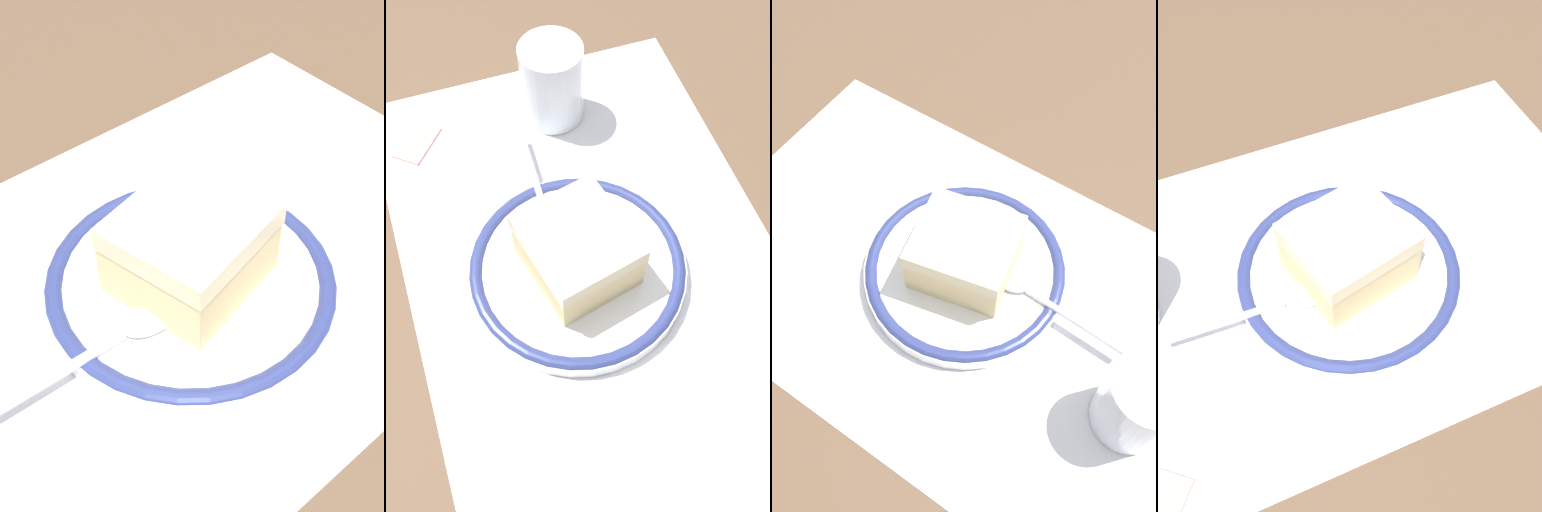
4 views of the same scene
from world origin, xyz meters
TOP-DOWN VIEW (x-y plane):
  - ground_plane at (0.00, 0.00)m, footprint 2.40×2.40m
  - placemat at (0.00, 0.00)m, footprint 0.51×0.33m
  - plate at (0.00, -0.02)m, footprint 0.19×0.19m
  - cake_slice at (0.00, -0.02)m, footprint 0.10×0.10m
  - spoon at (-0.06, -0.03)m, footprint 0.14×0.03m
  - cup at (-0.19, 0.02)m, footprint 0.06×0.06m
  - napkin at (0.15, -0.00)m, footprint 0.18×0.18m
  - sugar_packet at (-0.19, -0.12)m, footprint 0.06×0.06m

SIDE VIEW (x-z plane):
  - ground_plane at x=0.00m, z-range 0.00..0.00m
  - placemat at x=0.00m, z-range 0.00..0.00m
  - napkin at x=0.15m, z-range 0.00..0.00m
  - sugar_packet at x=-0.19m, z-range 0.00..0.01m
  - plate at x=0.00m, z-range 0.00..0.02m
  - spoon at x=-0.06m, z-range 0.02..0.03m
  - cup at x=-0.19m, z-range 0.00..0.08m
  - cake_slice at x=0.00m, z-range 0.02..0.07m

